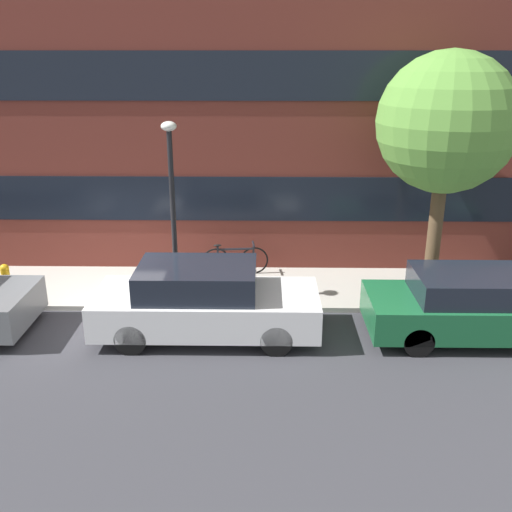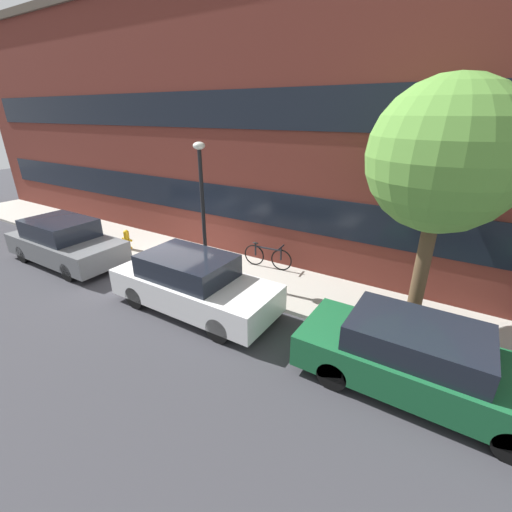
{
  "view_description": "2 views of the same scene",
  "coord_description": "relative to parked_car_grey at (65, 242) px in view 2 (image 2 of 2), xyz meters",
  "views": [
    {
      "loc": [
        3.56,
        -11.23,
        5.37
      ],
      "look_at": [
        3.37,
        0.03,
        1.29
      ],
      "focal_mm": 40.0,
      "sensor_mm": 36.0,
      "label": 1
    },
    {
      "loc": [
        7.84,
        -6.74,
        4.74
      ],
      "look_at": [
        3.25,
        0.58,
        1.09
      ],
      "focal_mm": 24.0,
      "sensor_mm": 36.0,
      "label": 2
    }
  ],
  "objects": [
    {
      "name": "lamp_post",
      "position": [
        4.89,
        1.44,
        1.86
      ],
      "size": [
        0.32,
        0.32,
        3.92
      ],
      "color": "black",
      "rests_on": "sidewalk_strip"
    },
    {
      "name": "rowhouse_facade",
      "position": [
        3.28,
        3.92,
        3.66
      ],
      "size": [
        28.0,
        1.02,
        8.75
      ],
      "color": "maroon",
      "rests_on": "ground_plane"
    },
    {
      "name": "sidewalk_strip",
      "position": [
        3.28,
        2.26,
        -0.67
      ],
      "size": [
        28.0,
        2.42,
        0.11
      ],
      "color": "#A8A399",
      "rests_on": "ground_plane"
    },
    {
      "name": "fire_hydrant",
      "position": [
        0.97,
        1.7,
        -0.24
      ],
      "size": [
        0.5,
        0.28,
        0.72
      ],
      "color": "gold",
      "rests_on": "sidewalk_strip"
    },
    {
      "name": "bicycle",
      "position": [
        6.11,
        3.0,
        -0.22
      ],
      "size": [
        1.64,
        0.44,
        0.79
      ],
      "rotation": [
        0.0,
        0.0,
        0.11
      ],
      "color": "black",
      "rests_on": "sidewalk_strip"
    },
    {
      "name": "parked_car_grey",
      "position": [
        0.0,
        0.0,
        0.0
      ],
      "size": [
        4.28,
        1.81,
        1.49
      ],
      "color": "slate",
      "rests_on": "ground_plane"
    },
    {
      "name": "parked_car_green",
      "position": [
        11.02,
        0.0,
        -0.05
      ],
      "size": [
        4.42,
        1.7,
        1.35
      ],
      "color": "#195B33",
      "rests_on": "ground_plane"
    },
    {
      "name": "ground_plane",
      "position": [
        3.28,
        1.05,
        -0.72
      ],
      "size": [
        56.0,
        56.0,
        0.0
      ],
      "primitive_type": "plane",
      "color": "#333338"
    },
    {
      "name": "street_tree",
      "position": [
        10.6,
        1.91,
        3.2
      ],
      "size": [
        2.93,
        2.93,
        5.3
      ],
      "color": "brown",
      "rests_on": "sidewalk_strip"
    },
    {
      "name": "parked_car_white",
      "position": [
        5.66,
        -0.0,
        0.0
      ],
      "size": [
        4.38,
        1.73,
        1.47
      ],
      "color": "silver",
      "rests_on": "ground_plane"
    }
  ]
}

